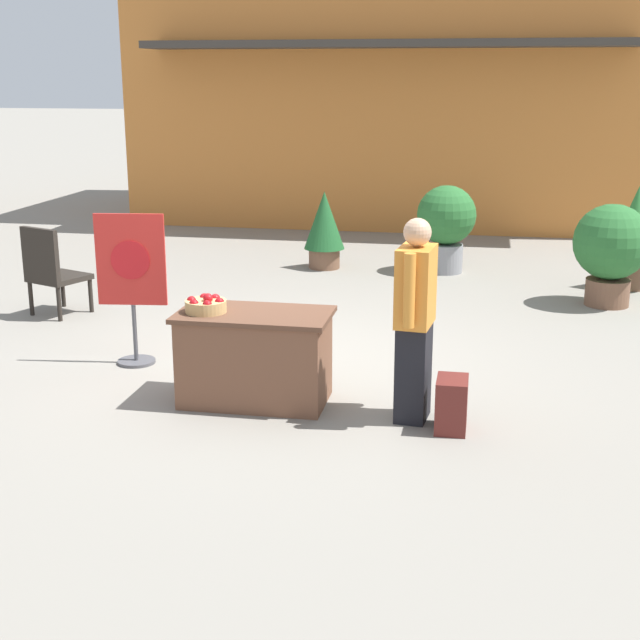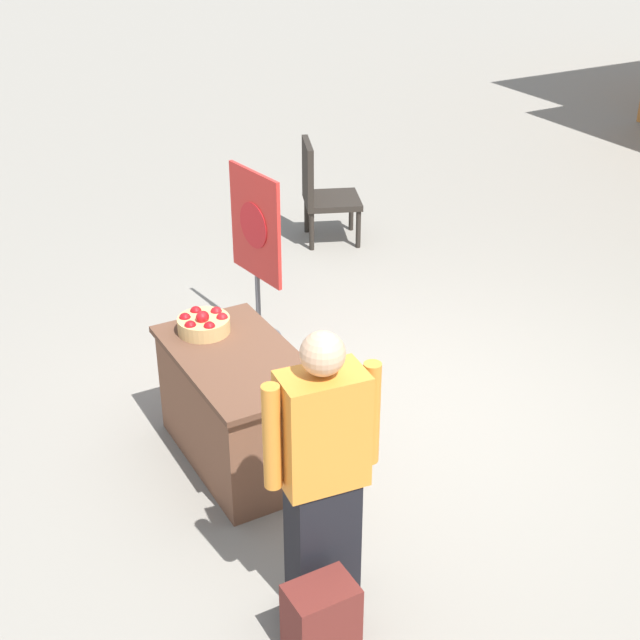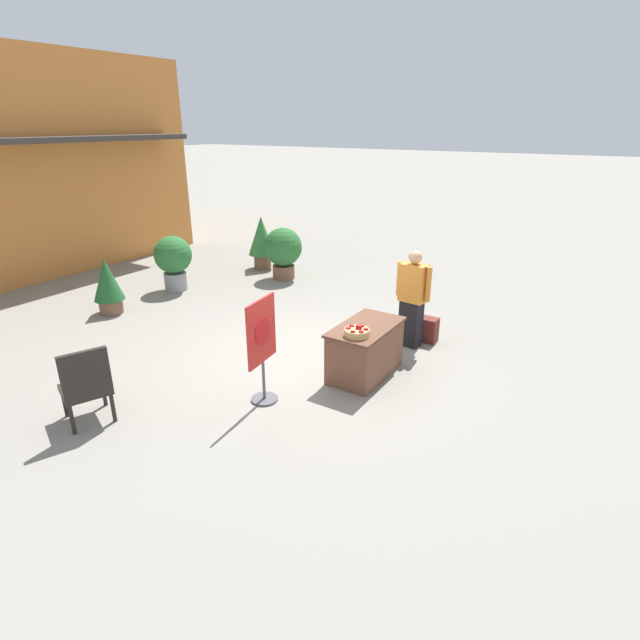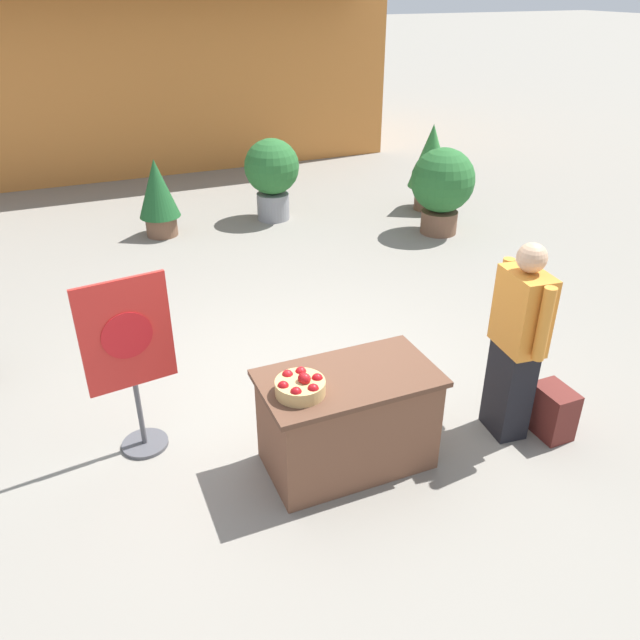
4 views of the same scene
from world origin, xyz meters
name	(u,v)px [view 3 (image 3 of 4)]	position (x,y,z in m)	size (l,w,h in m)	color
ground_plane	(304,358)	(0.00, 0.00, 0.00)	(120.00, 120.00, 0.00)	gray
display_table	(365,350)	(0.05, -1.06, 0.39)	(1.27, 0.71, 0.78)	brown
apple_basket	(357,332)	(-0.34, -1.13, 0.84)	(0.34, 0.34, 0.16)	tan
person_visitor	(412,299)	(1.39, -1.21, 0.83)	(0.30, 0.61, 1.63)	black
backpack	(427,329)	(1.70, -1.39, 0.21)	(0.24, 0.34, 0.42)	maroon
poster_board	(262,345)	(-1.34, -0.28, 0.81)	(0.65, 0.36, 1.44)	#4C4C51
patio_chair	(86,384)	(-2.93, 1.19, 0.55)	(0.72, 0.72, 1.03)	#28231E
potted_plant_near_left	(262,239)	(3.77, 3.84, 0.76)	(0.68, 0.68, 1.33)	brown
potted_plant_near_right	(108,284)	(-0.35, 4.32, 0.60)	(0.57, 0.57, 1.10)	brown
potted_plant_far_right	(283,250)	(3.36, 2.87, 0.70)	(0.90, 0.90, 1.22)	brown
potted_plant_far_left	(173,259)	(1.35, 4.37, 0.71)	(0.82, 0.82, 1.21)	gray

